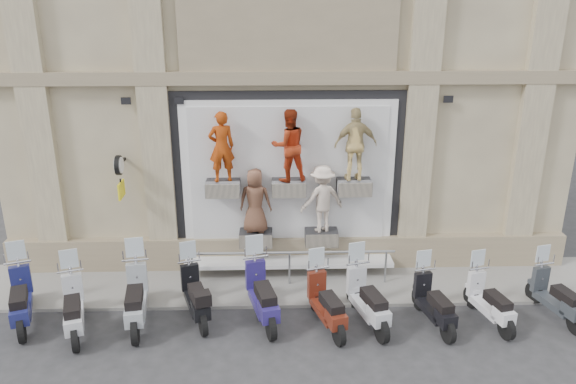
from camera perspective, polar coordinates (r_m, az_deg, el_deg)
name	(u,v)px	position (r m, az deg, el deg)	size (l,w,h in m)	color
ground	(293,334)	(11.99, 0.46, -14.24)	(90.00, 90.00, 0.00)	#2D2D2F
sidewalk	(289,283)	(13.76, 0.13, -9.21)	(16.00, 2.20, 0.08)	gray
building	(284,17)	(16.96, -0.40, 17.35)	(14.00, 8.60, 12.00)	#C1B38D
shop_vitrine	(293,182)	(13.40, 0.47, 1.05)	(5.60, 0.91, 4.30)	black
guard_rail	(289,269)	(13.47, 0.15, -7.84)	(5.06, 0.10, 0.93)	#9EA0A5
clock_sign_bracket	(120,171)	(13.47, -16.74, 2.05)	(0.10, 0.80, 1.02)	black
scooter_a	(19,289)	(13.19, -25.67, -8.87)	(0.59, 2.01, 1.64)	navy
scooter_b	(72,298)	(12.47, -21.09, -9.99)	(0.57, 1.96, 1.59)	#BABCC0
scooter_c	(135,288)	(12.33, -15.29, -9.38)	(0.61, 2.08, 1.69)	#91979D
scooter_d	(195,286)	(12.29, -9.44, -9.40)	(0.56, 1.90, 1.55)	black
scooter_e	(262,284)	(12.04, -2.67, -9.37)	(0.61, 2.08, 1.69)	navy
scooter_f	(327,294)	(11.87, 3.93, -10.30)	(0.55, 1.90, 1.54)	#5A1C0F
scooter_g	(368,290)	(12.05, 8.12, -9.80)	(0.58, 1.98, 1.61)	#B8BABF
scooter_h	(435,294)	(12.30, 14.67, -10.00)	(0.53, 1.81, 1.47)	black
scooter_i	(491,292)	(12.75, 19.90, -9.56)	(0.52, 1.77, 1.44)	silver
scooter_j	(558,288)	(13.45, 25.74, -8.75)	(0.52, 1.80, 1.46)	#2B3035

